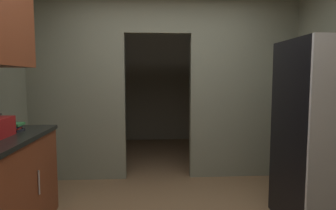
% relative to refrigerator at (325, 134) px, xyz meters
% --- Properties ---
extents(kitchen_partition, '(3.73, 0.12, 2.59)m').
position_rel_refrigerator_xyz_m(kitchen_partition, '(-1.42, 1.45, 0.47)').
color(kitchen_partition, gray).
rests_on(kitchen_partition, ground).
extents(adjoining_room_shell, '(3.73, 2.64, 2.59)m').
position_rel_refrigerator_xyz_m(adjoining_room_shell, '(-1.44, 3.28, 0.41)').
color(adjoining_room_shell, gray).
rests_on(adjoining_room_shell, ground).
extents(refrigerator, '(0.73, 0.77, 1.77)m').
position_rel_refrigerator_xyz_m(refrigerator, '(0.00, 0.00, 0.00)').
color(refrigerator, black).
rests_on(refrigerator, ground).
extents(book_stack, '(0.15, 0.16, 0.08)m').
position_rel_refrigerator_xyz_m(book_stack, '(-2.92, 0.16, 0.07)').
color(book_stack, black).
rests_on(book_stack, lower_cabinet_run).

